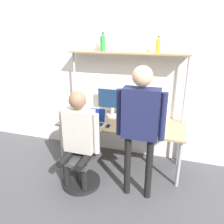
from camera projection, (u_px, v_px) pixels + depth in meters
ground_plane at (114, 177)px, 3.39m from camera, size 12.00×12.00×0.00m
wall_back at (129, 80)px, 3.67m from camera, size 8.00×0.06×2.70m
desk at (122, 126)px, 3.52m from camera, size 1.97×0.79×0.76m
shelf_unit at (127, 68)px, 3.41m from camera, size 1.87×0.31×1.83m
monitor at (112, 101)px, 3.68m from camera, size 0.50×0.20×0.47m
laptop at (96, 119)px, 3.43m from camera, size 0.30×0.24×0.24m
cell_phone at (108, 126)px, 3.32m from camera, size 0.07×0.15×0.01m
office_chair at (82, 166)px, 3.19m from camera, size 0.56×0.56×0.91m
person_seated at (78, 133)px, 2.96m from camera, size 0.58×0.48×1.40m
person_standing at (140, 118)px, 2.64m from camera, size 0.61×0.24×1.77m
bottle_amber at (158, 46)px, 3.17m from camera, size 0.06×0.06×0.23m
bottle_green at (103, 43)px, 3.40m from camera, size 0.08×0.08×0.28m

